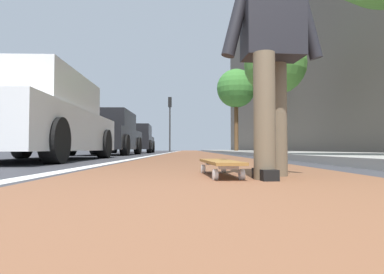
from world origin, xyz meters
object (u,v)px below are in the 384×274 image
at_px(parked_car_far, 135,139).
at_px(street_tree_far, 236,89).
at_px(traffic_light, 170,114).
at_px(parked_car_near, 34,120).
at_px(street_tree_mid, 275,65).
at_px(parked_car_mid, 108,134).
at_px(skateboard, 220,163).
at_px(skater_person, 272,42).

height_order(parked_car_far, street_tree_far, street_tree_far).
distance_m(traffic_light, street_tree_far, 7.89).
distance_m(parked_car_near, street_tree_mid, 8.01).
height_order(parked_car_mid, street_tree_far, street_tree_far).
xyz_separation_m(traffic_light, street_tree_mid, (-15.43, -4.44, -0.00)).
bearing_deg(street_tree_far, traffic_light, 34.43).
relative_size(skateboard, parked_car_mid, 0.21).
bearing_deg(street_tree_mid, skateboard, 162.35).
relative_size(skateboard, traffic_light, 0.19).
relative_size(traffic_light, street_tree_far, 0.86).
xyz_separation_m(parked_car_mid, traffic_light, (15.08, -1.28, 2.33)).
xyz_separation_m(parked_car_mid, street_tree_far, (8.61, -5.72, 3.20)).
relative_size(skater_person, traffic_light, 0.37).
relative_size(parked_car_near, traffic_light, 1.02).
height_order(skater_person, parked_car_near, skater_person).
bearing_deg(parked_car_far, skater_person, -167.24).
xyz_separation_m(skater_person, traffic_light, (24.09, 2.08, 2.11)).
bearing_deg(parked_car_near, street_tree_mid, -47.06).
relative_size(skateboard, skater_person, 0.52).
xyz_separation_m(parked_car_far, street_tree_mid, (-6.61, -5.82, 2.33)).
distance_m(parked_car_far, street_tree_mid, 9.11).
xyz_separation_m(skater_person, street_tree_mid, (8.65, -2.36, 2.11)).
distance_m(parked_car_near, traffic_light, 20.82).
bearing_deg(skateboard, street_tree_far, -8.80).
bearing_deg(street_tree_far, parked_car_mid, 146.41).
height_order(skateboard, parked_car_mid, parked_car_mid).
bearing_deg(skater_person, street_tree_mid, -15.25).
distance_m(skater_person, parked_car_near, 4.73).
bearing_deg(parked_car_far, street_tree_far, -67.99).
distance_m(parked_car_near, parked_car_mid, 5.58).
height_order(parked_car_mid, street_tree_mid, street_tree_mid).
relative_size(parked_car_mid, traffic_light, 0.93).
xyz_separation_m(skateboard, skater_person, (-0.15, -0.35, 0.84)).
height_order(skater_person, parked_car_far, skater_person).
distance_m(parked_car_near, parked_car_far, 11.83).
bearing_deg(street_tree_mid, parked_car_mid, 86.45).
xyz_separation_m(parked_car_far, street_tree_far, (2.35, -5.82, 3.19)).
bearing_deg(parked_car_far, parked_car_mid, -179.09).
bearing_deg(skateboard, parked_car_mid, 18.78).
distance_m(skateboard, traffic_light, 24.18).
bearing_deg(skater_person, skateboard, 66.61).
relative_size(skateboard, street_tree_far, 0.17).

